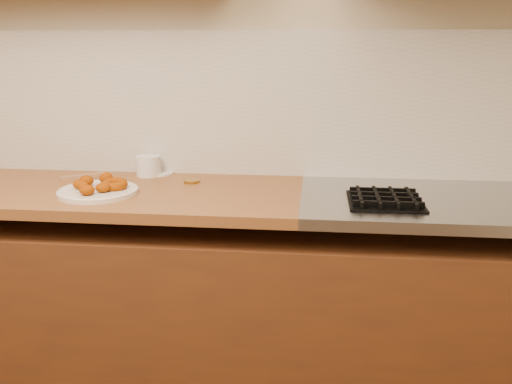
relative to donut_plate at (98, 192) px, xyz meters
The scene contains 13 objects.
wall_back 0.65m from the donut_plate, 56.55° to the left, with size 4.00×0.02×2.70m, color #C1B492.
base_cabinet 0.59m from the donut_plate, 17.75° to the left, with size 3.60×0.60×0.77m, color #592D13.
butcher_block 0.40m from the donut_plate, 167.98° to the left, with size 2.30×0.62×0.04m, color brown.
stovetop 1.41m from the donut_plate, ahead, with size 1.30×0.62×0.04m, color #9EA0A5.
backsplash 0.55m from the donut_plate, 55.73° to the left, with size 3.60×0.02×0.60m, color beige.
burner_grates 1.38m from the donut_plate, ahead, with size 0.91×0.26×0.03m.
donut_plate is the anchor object (origin of this frame).
ring_donut 0.07m from the donut_plate, 17.19° to the left, with size 0.10×0.10×0.03m, color #843900.
fried_dough_chunks 0.04m from the donut_plate, behind, with size 0.17×0.23×0.05m.
plastic_tub 0.33m from the donut_plate, 71.95° to the left, with size 0.10×0.10×0.09m, color silver.
tub_lid 0.37m from the donut_plate, 69.56° to the left, with size 0.14×0.14×0.01m, color silver.
brass_jar_lid 0.37m from the donut_plate, 33.83° to the left, with size 0.06×0.06×0.01m, color #A5802F.
wooden_utensil 0.29m from the donut_plate, 123.81° to the left, with size 0.19×0.02×0.01m, color #966844.
Camera 1 is at (0.55, -0.28, 1.44)m, focal length 38.00 mm.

